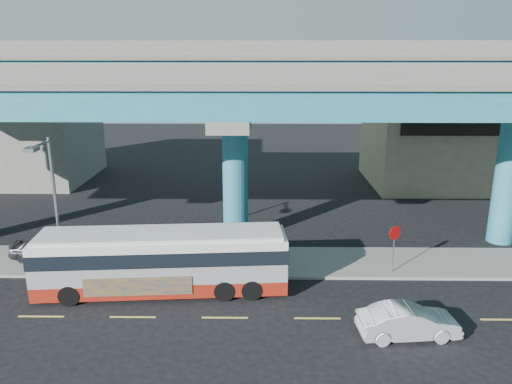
{
  "coord_description": "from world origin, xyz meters",
  "views": [
    {
      "loc": [
        1.6,
        -19.54,
        11.09
      ],
      "look_at": [
        1.29,
        4.0,
        4.45
      ],
      "focal_mm": 35.0,
      "sensor_mm": 36.0,
      "label": 1
    }
  ],
  "objects_px": {
    "transit_bus": "(162,259)",
    "street_lamp": "(49,188)",
    "sedan": "(408,322)",
    "stop_sign": "(394,239)",
    "parked_car": "(45,248)"
  },
  "relations": [
    {
      "from": "transit_bus",
      "to": "parked_car",
      "type": "bearing_deg",
      "value": 149.93
    },
    {
      "from": "transit_bus",
      "to": "stop_sign",
      "type": "distance_m",
      "value": 11.59
    },
    {
      "from": "street_lamp",
      "to": "stop_sign",
      "type": "distance_m",
      "value": 17.21
    },
    {
      "from": "transit_bus",
      "to": "stop_sign",
      "type": "height_order",
      "value": "transit_bus"
    },
    {
      "from": "transit_bus",
      "to": "street_lamp",
      "type": "distance_m",
      "value": 6.49
    },
    {
      "from": "sedan",
      "to": "stop_sign",
      "type": "height_order",
      "value": "stop_sign"
    },
    {
      "from": "street_lamp",
      "to": "stop_sign",
      "type": "xyz_separation_m",
      "value": [
        16.97,
        0.72,
        -2.79
      ]
    },
    {
      "from": "sedan",
      "to": "stop_sign",
      "type": "distance_m",
      "value": 6.04
    },
    {
      "from": "sedan",
      "to": "stop_sign",
      "type": "relative_size",
      "value": 1.65
    },
    {
      "from": "stop_sign",
      "to": "parked_car",
      "type": "bearing_deg",
      "value": 169.8
    },
    {
      "from": "transit_bus",
      "to": "street_lamp",
      "type": "xyz_separation_m",
      "value": [
        -5.56,
        1.3,
        3.09
      ]
    },
    {
      "from": "sedan",
      "to": "transit_bus",
      "type": "bearing_deg",
      "value": 64.71
    },
    {
      "from": "transit_bus",
      "to": "street_lamp",
      "type": "height_order",
      "value": "street_lamp"
    },
    {
      "from": "transit_bus",
      "to": "street_lamp",
      "type": "relative_size",
      "value": 1.7
    },
    {
      "from": "transit_bus",
      "to": "sedan",
      "type": "distance_m",
      "value": 11.29
    }
  ]
}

